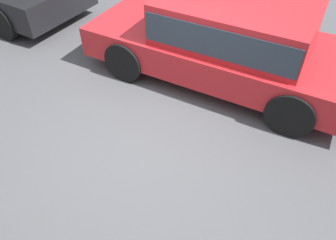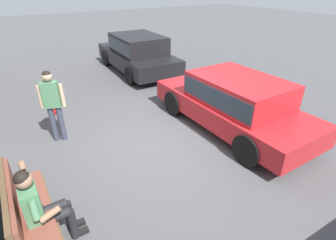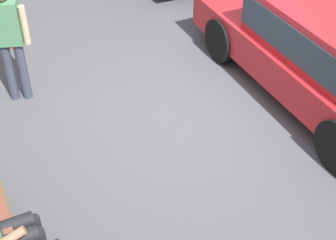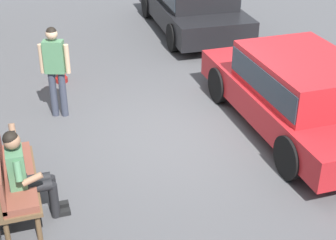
{
  "view_description": "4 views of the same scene",
  "coord_description": "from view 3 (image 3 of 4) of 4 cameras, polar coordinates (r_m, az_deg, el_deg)",
  "views": [
    {
      "loc": [
        -1.69,
        2.6,
        3.39
      ],
      "look_at": [
        -0.35,
        0.13,
        0.76
      ],
      "focal_mm": 35.0,
      "sensor_mm": 36.0,
      "label": 1
    },
    {
      "loc": [
        -4.47,
        2.6,
        3.45
      ],
      "look_at": [
        -0.76,
        0.25,
        1.1
      ],
      "focal_mm": 28.0,
      "sensor_mm": 36.0,
      "label": 2
    },
    {
      "loc": [
        -4.78,
        2.6,
        4.35
      ],
      "look_at": [
        -0.86,
        0.72,
        0.89
      ],
      "focal_mm": 55.0,
      "sensor_mm": 36.0,
      "label": 3
    },
    {
      "loc": [
        -7.27,
        2.6,
        4.57
      ],
      "look_at": [
        -1.27,
        0.67,
        1.14
      ],
      "focal_mm": 55.0,
      "sensor_mm": 36.0,
      "label": 4
    }
  ],
  "objects": [
    {
      "name": "ground_plane",
      "position": [
        6.97,
        2.29,
        -0.12
      ],
      "size": [
        60.0,
        60.0,
        0.0
      ],
      "primitive_type": "plane",
      "color": "#4C4C4F"
    },
    {
      "name": "parked_car_mid",
      "position": [
        7.38,
        17.77,
        7.65
      ],
      "size": [
        4.45,
        1.92,
        1.4
      ],
      "color": "red",
      "rests_on": "ground_plane"
    },
    {
      "name": "pedestrian_standing",
      "position": [
        7.17,
        -17.29,
        9.09
      ],
      "size": [
        0.31,
        0.52,
        1.73
      ],
      "color": "#383D4C",
      "rests_on": "ground_plane"
    },
    {
      "name": "fire_hydrant",
      "position": [
        8.83,
        -17.15,
        10.18
      ],
      "size": [
        0.38,
        0.26,
        0.81
      ],
      "color": "maroon",
      "rests_on": "ground_plane"
    }
  ]
}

